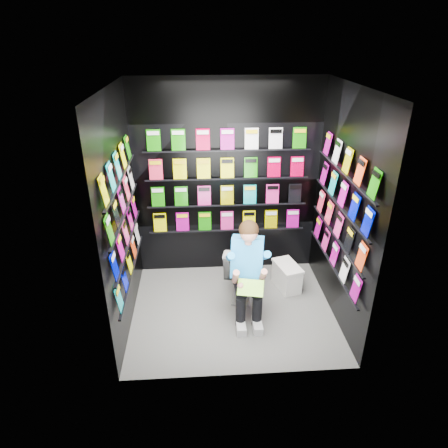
{
  "coord_description": "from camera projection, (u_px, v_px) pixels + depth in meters",
  "views": [
    {
      "loc": [
        -0.37,
        -3.87,
        3.08
      ],
      "look_at": [
        -0.1,
        0.15,
        1.1
      ],
      "focal_mm": 32.0,
      "sensor_mm": 36.0,
      "label": 1
    }
  ],
  "objects": [
    {
      "name": "longbox_lid",
      "position": [
        288.0,
        266.0,
        5.14
      ],
      "size": [
        0.36,
        0.49,
        0.03
      ],
      "primitive_type": "cube",
      "rotation": [
        0.0,
        0.0,
        0.27
      ],
      "color": "white",
      "rests_on": "longbox"
    },
    {
      "name": "wall_front",
      "position": [
        245.0,
        262.0,
        3.38
      ],
      "size": [
        2.4,
        0.04,
        2.6
      ],
      "primitive_type": "cube",
      "color": "black",
      "rests_on": "floor"
    },
    {
      "name": "wall_left",
      "position": [
        121.0,
        217.0,
        4.2
      ],
      "size": [
        0.04,
        2.0,
        2.6
      ],
      "primitive_type": "cube",
      "color": "black",
      "rests_on": "floor"
    },
    {
      "name": "comics_back",
      "position": [
        227.0,
        182.0,
        5.14
      ],
      "size": [
        2.1,
        0.06,
        1.37
      ],
      "primitive_type": null,
      "color": "#F02C52",
      "rests_on": "wall_back"
    },
    {
      "name": "wall_back",
      "position": [
        227.0,
        181.0,
        5.17
      ],
      "size": [
        2.4,
        0.04,
        2.6
      ],
      "primitive_type": "cube",
      "color": "black",
      "rests_on": "floor"
    },
    {
      "name": "longbox",
      "position": [
        287.0,
        277.0,
        5.22
      ],
      "size": [
        0.34,
        0.47,
        0.32
      ],
      "primitive_type": "cube",
      "rotation": [
        0.0,
        0.0,
        0.27
      ],
      "color": "white",
      "rests_on": "floor"
    },
    {
      "name": "ceiling",
      "position": [
        236.0,
        86.0,
        3.7
      ],
      "size": [
        2.4,
        2.4,
        0.0
      ],
      "primitive_type": "plane",
      "color": "white",
      "rests_on": "floor"
    },
    {
      "name": "reader",
      "position": [
        247.0,
        257.0,
        4.52
      ],
      "size": [
        0.63,
        0.8,
        1.31
      ],
      "primitive_type": null,
      "rotation": [
        0.0,
        0.0,
        -0.21
      ],
      "color": "#1A87DB",
      "rests_on": "toilet"
    },
    {
      "name": "held_comic",
      "position": [
        251.0,
        288.0,
        4.28
      ],
      "size": [
        0.31,
        0.22,
        0.12
      ],
      "primitive_type": "cube",
      "rotation": [
        -0.96,
        0.0,
        -0.21
      ],
      "color": "green",
      "rests_on": "reader"
    },
    {
      "name": "wall_right",
      "position": [
        343.0,
        210.0,
        4.35
      ],
      "size": [
        0.04,
        2.0,
        2.6
      ],
      "primitive_type": "cube",
      "color": "black",
      "rests_on": "floor"
    },
    {
      "name": "floor",
      "position": [
        233.0,
        310.0,
        4.85
      ],
      "size": [
        2.4,
        2.4,
        0.0
      ],
      "primitive_type": "plane",
      "color": "slate",
      "rests_on": "ground"
    },
    {
      "name": "comics_left",
      "position": [
        124.0,
        216.0,
        4.2
      ],
      "size": [
        0.06,
        1.7,
        1.37
      ],
      "primitive_type": null,
      "color": "#F02C52",
      "rests_on": "wall_left"
    },
    {
      "name": "toilet",
      "position": [
        243.0,
        268.0,
        5.03
      ],
      "size": [
        0.57,
        0.82,
        0.73
      ],
      "primitive_type": "imported",
      "rotation": [
        0.0,
        0.0,
        2.93
      ],
      "color": "white",
      "rests_on": "floor"
    },
    {
      "name": "comics_right",
      "position": [
        341.0,
        210.0,
        4.34
      ],
      "size": [
        0.06,
        1.7,
        1.37
      ],
      "primitive_type": null,
      "color": "#F02C52",
      "rests_on": "wall_right"
    }
  ]
}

